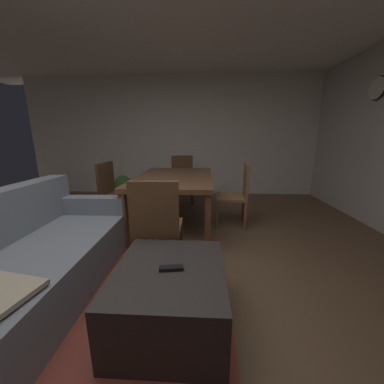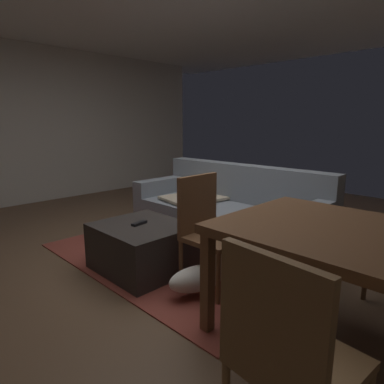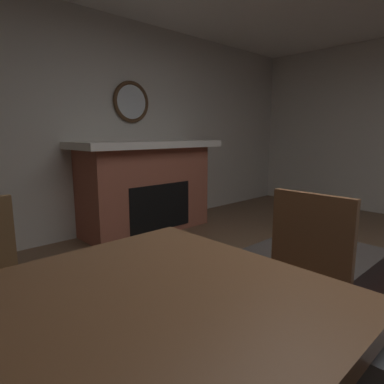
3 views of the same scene
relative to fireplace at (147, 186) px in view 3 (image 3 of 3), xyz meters
name	(u,v)px [view 3 (image 3 of 3)]	position (x,y,z in m)	size (l,w,h in m)	color
floor	(366,347)	(0.47, 2.81, -0.58)	(8.88, 8.88, 0.00)	brown
wall_back_fireplace_side	(95,127)	(0.47, -0.38, 0.73)	(7.80, 0.12, 2.62)	beige
fireplace	(147,186)	(0.00, 0.00, 0.00)	(1.86, 0.76, 1.14)	#9E5642
round_wall_mirror	(131,102)	(0.00, -0.29, 1.05)	(0.52, 0.05, 0.52)	#4C331E
ottoman_coffee_table	(313,281)	(0.31, 2.39, -0.36)	(0.82, 0.73, 0.44)	#2D2826
tv_remote	(314,248)	(0.28, 2.37, -0.13)	(0.05, 0.16, 0.02)	black
dining_table	(37,370)	(2.18, 2.60, 0.10)	(1.75, 1.10, 0.74)	brown
dining_chair_west	(299,275)	(0.92, 2.60, -0.05)	(0.45, 0.45, 0.93)	brown
small_dog	(255,331)	(1.02, 2.42, -0.41)	(0.34, 0.54, 0.29)	silver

